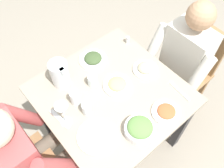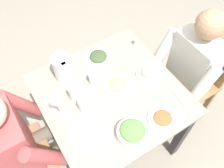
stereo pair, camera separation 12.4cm
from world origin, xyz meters
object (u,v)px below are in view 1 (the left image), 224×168
(plate_dolmas, at_px, (93,59))
(plate_beans, at_px, (146,68))
(diner_far, at_px, (36,150))
(chair_near, at_px, (188,66))
(water_pitcher, at_px, (60,73))
(salad_bowl, at_px, (140,129))
(water_glass_far_right, at_px, (93,81))
(water_glass_by_pitcher, at_px, (75,98))
(wine_glass, at_px, (63,111))
(plate_rice_curry, at_px, (166,112))
(plate_yoghurt, at_px, (96,135))
(water_glass_near_right, at_px, (87,108))
(plate_fries, at_px, (117,84))
(salt_shaker, at_px, (128,40))
(dining_table, at_px, (112,103))
(diner_near, at_px, (176,67))

(plate_dolmas, relative_size, plate_beans, 1.14)
(plate_beans, bearing_deg, diner_far, 86.94)
(chair_near, height_order, water_pitcher, water_pitcher)
(chair_near, bearing_deg, salad_bowl, 105.24)
(water_glass_far_right, bearing_deg, water_glass_by_pitcher, 103.09)
(diner_far, height_order, wine_glass, diner_far)
(salad_bowl, relative_size, plate_rice_curry, 0.99)
(salad_bowl, distance_m, plate_dolmas, 0.62)
(plate_yoghurt, xyz_separation_m, water_glass_near_right, (0.16, -0.06, 0.03))
(diner_far, height_order, water_pitcher, diner_far)
(plate_beans, xyz_separation_m, water_glass_near_right, (-0.00, 0.51, 0.03))
(plate_dolmas, xyz_separation_m, water_glass_near_right, (-0.31, 0.28, 0.03))
(water_glass_far_right, xyz_separation_m, water_glass_by_pitcher, (-0.04, 0.17, 0.01))
(plate_fries, xyz_separation_m, salt_shaker, (0.25, -0.32, 0.01))
(chair_near, bearing_deg, dining_table, 83.82)
(water_pitcher, height_order, water_glass_near_right, water_pitcher)
(chair_near, xyz_separation_m, salt_shaker, (0.35, 0.39, 0.28))
(plate_beans, relative_size, salt_shaker, 3.26)
(dining_table, relative_size, salad_bowl, 4.91)
(dining_table, bearing_deg, plate_dolmas, -15.14)
(salad_bowl, height_order, plate_dolmas, salad_bowl)
(diner_near, height_order, diner_far, same)
(water_glass_far_right, xyz_separation_m, water_glass_near_right, (-0.14, 0.15, 0.00))
(chair_near, bearing_deg, wine_glass, 84.77)
(diner_far, relative_size, plate_rice_curry, 6.50)
(salad_bowl, bearing_deg, diner_far, 56.12)
(water_pitcher, distance_m, plate_fries, 0.38)
(diner_near, bearing_deg, chair_near, -90.00)
(water_glass_near_right, bearing_deg, plate_rice_curry, -131.03)
(plate_beans, height_order, plate_fries, plate_beans)
(water_glass_near_right, height_order, wine_glass, wine_glass)
(diner_near, height_order, plate_dolmas, diner_near)
(water_pitcher, bearing_deg, water_glass_near_right, 178.46)
(diner_near, relative_size, plate_fries, 6.12)
(dining_table, height_order, chair_near, chair_near)
(dining_table, height_order, plate_fries, plate_fries)
(salt_shaker, bearing_deg, plate_beans, 162.64)
(chair_near, xyz_separation_m, salad_bowl, (-0.22, 0.83, 0.30))
(dining_table, height_order, water_pitcher, water_pitcher)
(diner_far, relative_size, salt_shaker, 21.83)
(plate_rice_curry, height_order, plate_beans, plate_beans)
(water_glass_by_pitcher, relative_size, water_glass_near_right, 1.21)
(wine_glass, xyz_separation_m, salt_shaker, (0.25, -0.73, -0.11))
(water_glass_by_pitcher, bearing_deg, dining_table, -113.77)
(plate_yoghurt, bearing_deg, water_pitcher, -8.34)
(water_glass_near_right, relative_size, wine_glass, 0.45)
(water_pitcher, bearing_deg, dining_table, -145.34)
(water_glass_far_right, height_order, water_glass_by_pitcher, water_glass_by_pitcher)
(plate_dolmas, height_order, water_glass_by_pitcher, water_glass_by_pitcher)
(salt_shaker, bearing_deg, dining_table, 124.85)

